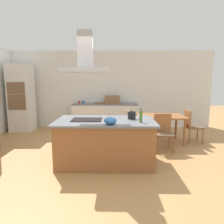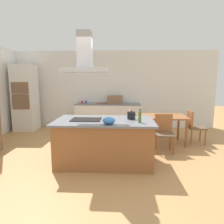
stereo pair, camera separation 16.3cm
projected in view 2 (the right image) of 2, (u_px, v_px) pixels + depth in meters
name	position (u px, v px, depth m)	size (l,w,h in m)	color
ground	(109.00, 141.00, 5.76)	(16.00, 16.00, 0.00)	tan
wall_back	(112.00, 90.00, 7.27)	(7.20, 0.10, 2.70)	white
kitchen_island	(105.00, 141.00, 4.21)	(1.99, 1.14, 0.90)	#995B33
cooktop	(86.00, 119.00, 4.16)	(0.60, 0.44, 0.01)	black
tea_kettle	(131.00, 115.00, 4.22)	(0.22, 0.17, 0.18)	black
olive_oil_bottle	(140.00, 117.00, 3.88)	(0.06, 0.06, 0.26)	#47722D
mixing_bowl	(109.00, 121.00, 3.74)	(0.23, 0.23, 0.13)	#2D6BB7
back_counter	(108.00, 116.00, 7.06)	(2.20, 0.62, 0.90)	white
countertop_microwave	(115.00, 99.00, 6.95)	(0.50, 0.38, 0.28)	brown
coffee_mug_red	(82.00, 102.00, 6.98)	(0.08, 0.08, 0.09)	red
coffee_mug_blue	(86.00, 102.00, 7.02)	(0.08, 0.08, 0.09)	#2D56B2
cutting_board	(101.00, 103.00, 7.04)	(0.34, 0.24, 0.02)	brown
wall_oven_stack	(25.00, 98.00, 6.86)	(0.70, 0.66, 2.20)	white
dining_table	(159.00, 119.00, 5.50)	(1.40, 0.90, 0.75)	#995B33
chair_at_right_end	(193.00, 125.00, 5.48)	(0.42, 0.42, 0.89)	brown
chair_at_left_end	(125.00, 124.00, 5.57)	(0.42, 0.42, 0.89)	brown
chair_facing_island	(164.00, 130.00, 4.87)	(0.42, 0.42, 0.89)	brown
range_hood	(85.00, 59.00, 3.97)	(0.90, 0.55, 0.78)	#ADADB2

